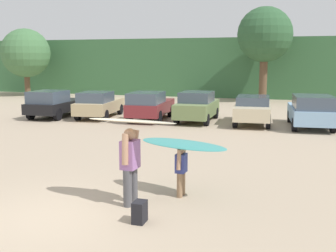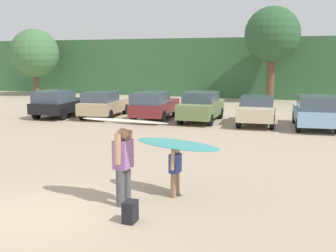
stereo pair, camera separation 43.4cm
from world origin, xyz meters
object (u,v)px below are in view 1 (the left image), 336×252
at_px(parked_car_maroon, 150,105).
at_px(backpack_dropped, 140,212).
at_px(parked_car_champagne, 253,109).
at_px(person_child, 181,168).
at_px(surfboard_cream, 131,121).
at_px(person_adult, 130,162).
at_px(surfboard_teal, 183,144).
at_px(parked_car_sky_blue, 311,111).
at_px(parked_car_black, 54,103).
at_px(parked_car_tan, 99,104).
at_px(parked_car_olive_green, 197,106).

bearing_deg(parked_car_maroon, backpack_dropped, -165.17).
relative_size(parked_car_champagne, person_child, 3.31).
relative_size(parked_car_maroon, surfboard_cream, 1.92).
bearing_deg(person_adult, surfboard_teal, -130.27).
bearing_deg(parked_car_sky_blue, backpack_dropped, 159.07).
bearing_deg(parked_car_champagne, parked_car_maroon, 89.98).
bearing_deg(parked_car_sky_blue, parked_car_maroon, 84.34).
bearing_deg(surfboard_cream, parked_car_black, -46.86).
bearing_deg(parked_car_maroon, parked_car_champagne, -90.38).
xyz_separation_m(person_child, backpack_dropped, (-0.38, -1.83, -0.48)).
xyz_separation_m(person_adult, backpack_dropped, (0.58, -0.94, -0.78)).
bearing_deg(backpack_dropped, parked_car_tan, 119.72).
bearing_deg(parked_car_olive_green, backpack_dropped, -172.26).
height_order(parked_car_champagne, person_adult, person_adult).
bearing_deg(parked_car_maroon, parked_car_tan, 84.15).
xyz_separation_m(parked_car_sky_blue, person_adult, (-4.30, -12.22, 0.16)).
distance_m(parked_car_sky_blue, surfboard_teal, 11.71).
distance_m(parked_car_olive_green, backpack_dropped, 13.77).
bearing_deg(parked_car_tan, surfboard_cream, -157.15).
distance_m(parked_car_black, parked_car_sky_blue, 13.83).
bearing_deg(person_adult, parked_car_maroon, -68.95).
xyz_separation_m(parked_car_black, surfboard_teal, (10.48, -10.74, 0.48)).
bearing_deg(parked_car_black, parked_car_sky_blue, -91.26).
xyz_separation_m(parked_car_olive_green, backpack_dropped, (1.99, -13.61, -0.58)).
bearing_deg(surfboard_cream, parked_car_olive_green, -79.51).
xyz_separation_m(parked_car_black, parked_car_tan, (2.50, 0.64, -0.03)).
distance_m(person_child, surfboard_teal, 0.58).
distance_m(parked_car_tan, person_child, 14.00).
xyz_separation_m(parked_car_maroon, surfboard_cream, (3.97, -12.29, 1.12)).
distance_m(parked_car_olive_green, person_child, 12.01).
relative_size(parked_car_black, parked_car_champagne, 1.02).
relative_size(person_child, surfboard_cream, 0.57).
distance_m(parked_car_champagne, person_child, 11.76).
xyz_separation_m(parked_car_champagne, person_child, (-0.55, -11.75, -0.08)).
height_order(parked_car_tan, parked_car_champagne, parked_car_tan).
relative_size(parked_car_olive_green, parked_car_sky_blue, 0.93).
distance_m(surfboard_teal, backpack_dropped, 2.24).
bearing_deg(parked_car_tan, backpack_dropped, -157.12).
xyz_separation_m(parked_car_sky_blue, person_child, (-3.35, -11.32, -0.14)).
bearing_deg(parked_car_maroon, person_adult, -166.27).
xyz_separation_m(parked_car_sky_blue, surfboard_teal, (-3.34, -11.21, 0.43)).
bearing_deg(person_adult, parked_car_olive_green, -80.39).
height_order(person_child, surfboard_teal, surfboard_teal).
height_order(parked_car_tan, parked_car_olive_green, parked_car_olive_green).
bearing_deg(surfboard_cream, person_adult, 20.12).
height_order(parked_car_maroon, parked_car_olive_green, parked_car_olive_green).
xyz_separation_m(parked_car_tan, parked_car_olive_green, (5.62, 0.28, 0.05)).
relative_size(parked_car_black, parked_car_maroon, 0.99).
bearing_deg(parked_car_sky_blue, person_child, 158.41).
distance_m(parked_car_tan, person_adult, 14.25).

